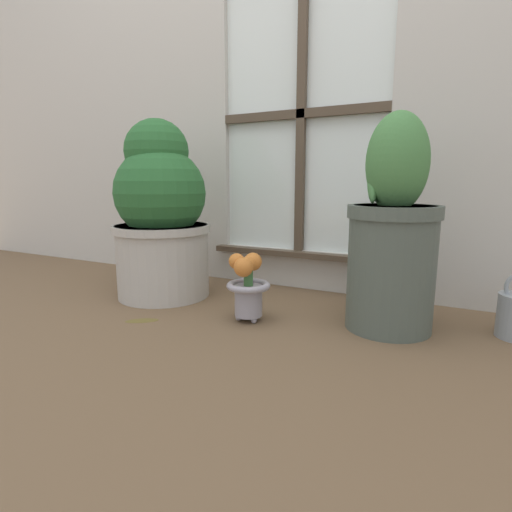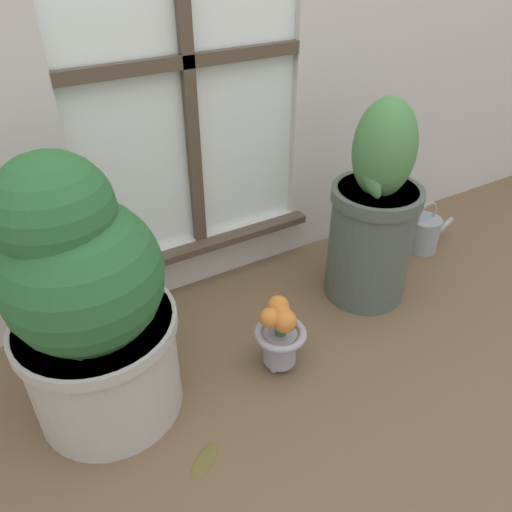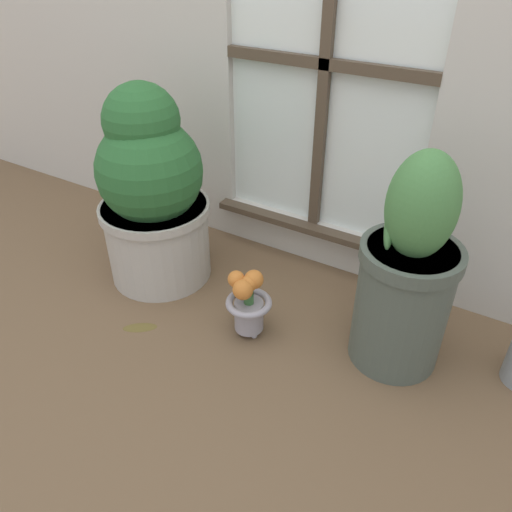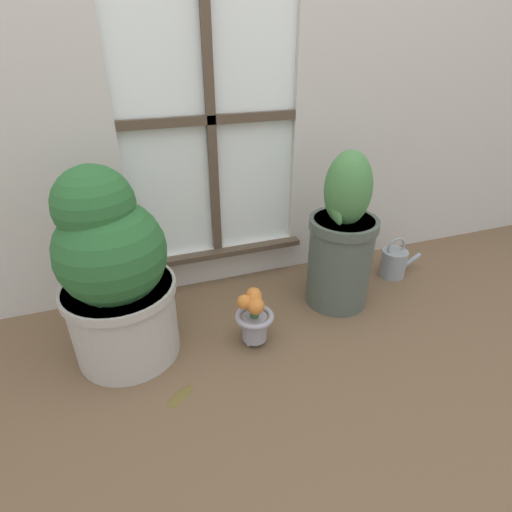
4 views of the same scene
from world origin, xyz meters
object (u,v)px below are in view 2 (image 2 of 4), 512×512
object	(u,v)px
potted_plant_left	(88,305)
potted_plant_right	(374,218)
flower_vase	(280,333)
watering_can	(423,233)

from	to	relation	value
potted_plant_left	potted_plant_right	xyz separation A→B (m)	(0.88, 0.03, -0.04)
potted_plant_left	flower_vase	distance (m)	0.51
flower_vase	potted_plant_left	bearing A→B (deg)	166.18
potted_plant_left	potted_plant_right	distance (m)	0.88
potted_plant_right	flower_vase	world-z (taller)	potted_plant_right
flower_vase	watering_can	size ratio (longest dim) A/B	1.04
potted_plant_right	potted_plant_left	bearing A→B (deg)	-177.96
flower_vase	watering_can	bearing A→B (deg)	16.52
watering_can	potted_plant_left	bearing A→B (deg)	-174.32
potted_plant_left	flower_vase	xyz separation A→B (m)	(0.45, -0.11, -0.21)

